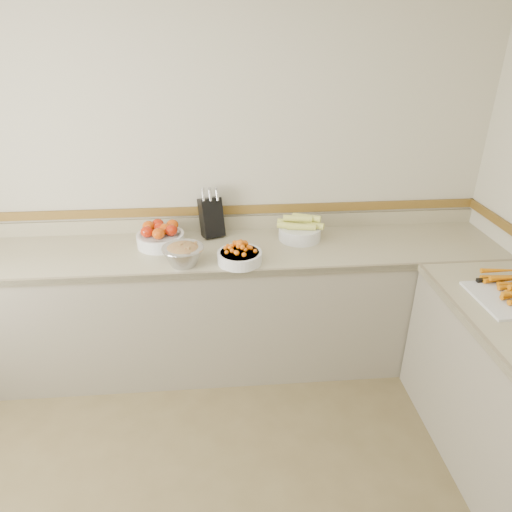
{
  "coord_description": "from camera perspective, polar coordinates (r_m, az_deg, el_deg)",
  "views": [
    {
      "loc": [
        0.15,
        -1.03,
        2.2
      ],
      "look_at": [
        0.35,
        1.35,
        1.0
      ],
      "focal_mm": 32.0,
      "sensor_mm": 36.0,
      "label": 1
    }
  ],
  "objects": [
    {
      "name": "counter_back",
      "position": [
        3.22,
        -6.75,
        -6.34
      ],
      "size": [
        4.0,
        0.65,
        1.08
      ],
      "color": "tan",
      "rests_on": "ground_plane"
    },
    {
      "name": "tomato_bowl",
      "position": [
        3.08,
        -11.86,
        2.49
      ],
      "size": [
        0.31,
        0.31,
        0.15
      ],
      "color": "silver",
      "rests_on": "counter_back"
    },
    {
      "name": "cherry_tomato_bowl",
      "position": [
        2.79,
        -2.04,
        0.14
      ],
      "size": [
        0.28,
        0.28,
        0.15
      ],
      "color": "silver",
      "rests_on": "counter_back"
    },
    {
      "name": "corn_bowl",
      "position": [
        3.12,
        5.51,
        3.27
      ],
      "size": [
        0.32,
        0.29,
        0.17
      ],
      "color": "silver",
      "rests_on": "counter_back"
    },
    {
      "name": "back_wall",
      "position": [
        3.16,
        -7.45,
        9.94
      ],
      "size": [
        4.0,
        0.0,
        4.0
      ],
      "primitive_type": "plane",
      "rotation": [
        1.57,
        0.0,
        0.0
      ],
      "color": "#BBB49A",
      "rests_on": "ground_plane"
    },
    {
      "name": "knife_block",
      "position": [
        3.15,
        -5.61,
        4.97
      ],
      "size": [
        0.19,
        0.21,
        0.35
      ],
      "color": "black",
      "rests_on": "counter_back"
    },
    {
      "name": "rhubarb_bowl",
      "position": [
        2.79,
        -9.1,
        0.3
      ],
      "size": [
        0.26,
        0.26,
        0.14
      ],
      "color": "#B2B2BA",
      "rests_on": "counter_back"
    }
  ]
}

